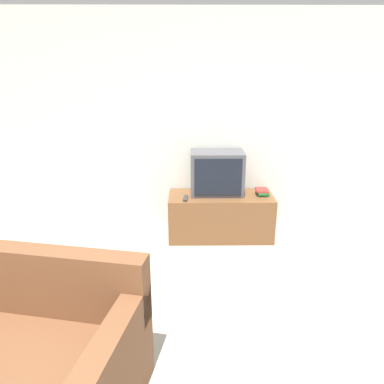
{
  "coord_description": "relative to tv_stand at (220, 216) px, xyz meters",
  "views": [
    {
      "loc": [
        0.43,
        -1.45,
        1.95
      ],
      "look_at": [
        0.47,
        2.31,
        0.7
      ],
      "focal_mm": 35.0,
      "sensor_mm": 36.0,
      "label": 1
    }
  ],
  "objects": [
    {
      "name": "wall_back",
      "position": [
        -0.81,
        0.31,
        1.04
      ],
      "size": [
        9.0,
        0.06,
        2.6
      ],
      "color": "silver",
      "rests_on": "ground_plane"
    },
    {
      "name": "tv_stand",
      "position": [
        0.0,
        0.0,
        0.0
      ],
      "size": [
        1.23,
        0.53,
        0.53
      ],
      "color": "brown",
      "rests_on": "ground_plane"
    },
    {
      "name": "television",
      "position": [
        -0.05,
        0.07,
        0.52
      ],
      "size": [
        0.62,
        0.39,
        0.51
      ],
      "color": "#4C4C51",
      "rests_on": "tv_stand"
    },
    {
      "name": "couch",
      "position": [
        -1.51,
        -2.33,
        0.03
      ],
      "size": [
        1.79,
        1.19,
        0.88
      ],
      "rotation": [
        0.0,
        0.0,
        -0.2
      ],
      "color": "brown",
      "rests_on": "ground_plane"
    },
    {
      "name": "book_stack",
      "position": [
        0.49,
        0.02,
        0.3
      ],
      "size": [
        0.17,
        0.2,
        0.07
      ],
      "color": "#2D753D",
      "rests_on": "tv_stand"
    },
    {
      "name": "remote_on_stand",
      "position": [
        -0.42,
        -0.13,
        0.27
      ],
      "size": [
        0.06,
        0.18,
        0.02
      ],
      "rotation": [
        0.0,
        0.0,
        -0.08
      ],
      "color": "#2D2D2D",
      "rests_on": "tv_stand"
    }
  ]
}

